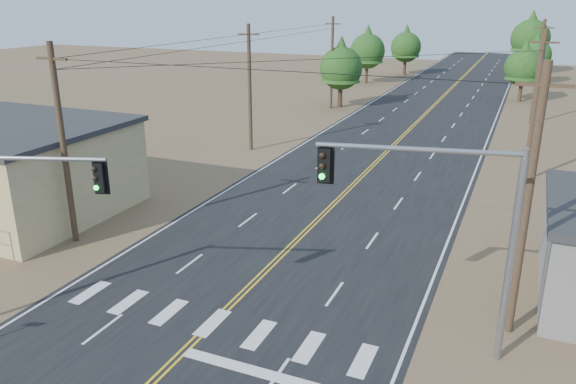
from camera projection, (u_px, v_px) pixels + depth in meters
The scene contains 14 objects.
road at pixel (368, 171), 40.69m from camera, with size 15.00×200.00×0.02m, color black.
utility_pole_left_near at pixel (63, 144), 27.33m from camera, with size 1.80×0.30×10.00m.
utility_pole_left_mid at pixel (250, 87), 44.68m from camera, with size 1.80×0.30×10.00m.
utility_pole_left_far at pixel (332, 62), 62.03m from camera, with size 1.80×0.30×10.00m.
utility_pole_right_near at pixel (527, 203), 19.48m from camera, with size 1.80×0.30×10.00m.
utility_pole_right_mid at pixel (535, 106), 36.83m from camera, with size 1.80×0.30×10.00m.
utility_pole_right_far at pixel (538, 72), 54.18m from camera, with size 1.80×0.30×10.00m.
signal_mast_right at pixel (454, 217), 18.19m from camera, with size 6.47×1.69×7.55m.
tree_left_near at pixel (341, 64), 62.77m from camera, with size 4.79×4.79×7.98m.
tree_left_mid at pixel (368, 47), 80.76m from camera, with size 5.00×5.00×8.33m.
tree_left_far at pixel (406, 44), 89.75m from camera, with size 4.77×4.77×7.95m.
tree_right_near at pixel (524, 64), 66.39m from camera, with size 4.41×4.41×7.35m.
tree_right_mid at pixel (536, 52), 80.75m from camera, with size 4.38×4.38×7.30m.
tree_right_far at pixel (531, 35), 90.93m from camera, with size 6.09×6.09×10.16m.
Camera 1 is at (10.10, -8.07, 11.87)m, focal length 35.00 mm.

